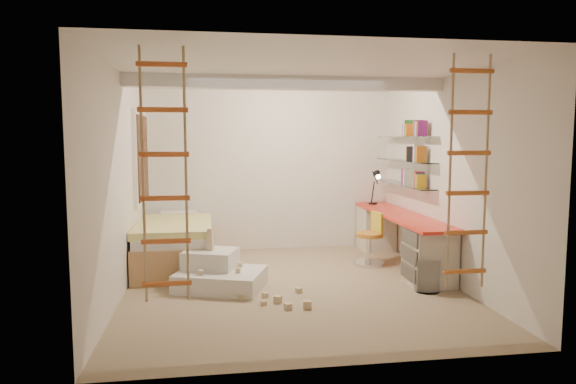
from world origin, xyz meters
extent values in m
plane|color=#998663|center=(0.00, 0.00, 0.00)|extent=(4.50, 4.50, 0.00)
cube|color=white|center=(0.00, 0.30, 2.52)|extent=(4.00, 0.18, 0.16)
cube|color=white|center=(-1.97, 1.50, 1.55)|extent=(0.06, 1.15, 1.35)
cube|color=#4C2D1E|center=(-1.93, 1.50, 1.55)|extent=(0.02, 1.00, 1.20)
cylinder|color=white|center=(1.58, -0.42, 0.19)|extent=(0.30, 0.30, 0.38)
cube|color=red|center=(1.72, 0.83, 0.73)|extent=(0.55, 2.80, 0.04)
cube|color=beige|center=(1.72, 1.93, 0.35)|extent=(0.52, 0.55, 0.71)
cube|color=beige|center=(1.72, -0.17, 0.35)|extent=(0.52, 0.55, 0.71)
cube|color=#4C4742|center=(1.45, -0.17, 0.61)|extent=(0.02, 0.50, 0.18)
cube|color=#4C4742|center=(1.45, -0.17, 0.39)|extent=(0.02, 0.50, 0.18)
cube|color=#4C4742|center=(1.45, -0.17, 0.17)|extent=(0.02, 0.50, 0.18)
cube|color=white|center=(1.87, 1.13, 1.15)|extent=(0.25, 1.80, 0.01)
cube|color=white|center=(1.87, 1.13, 1.50)|extent=(0.25, 1.80, 0.01)
cube|color=white|center=(1.87, 1.13, 1.85)|extent=(0.25, 1.80, 0.01)
cube|color=#AD7F51|center=(-1.48, 1.23, 0.23)|extent=(1.00, 2.00, 0.45)
cube|color=white|center=(-1.48, 1.23, 0.51)|extent=(0.95, 1.95, 0.12)
cube|color=yellow|center=(-1.48, 1.08, 0.62)|extent=(1.02, 1.60, 0.10)
cube|color=white|center=(-1.48, 2.03, 0.63)|extent=(0.55, 0.35, 0.12)
cylinder|color=black|center=(1.67, 1.98, 0.76)|extent=(0.14, 0.14, 0.02)
cylinder|color=black|center=(1.67, 1.98, 0.95)|extent=(0.02, 0.15, 0.36)
cylinder|color=black|center=(1.67, 1.88, 1.20)|extent=(0.02, 0.27, 0.20)
cone|color=black|center=(1.67, 1.76, 1.25)|extent=(0.12, 0.14, 0.15)
cylinder|color=#FFEABF|center=(1.67, 1.72, 1.22)|extent=(0.08, 0.04, 0.08)
cylinder|color=orange|center=(1.28, 0.91, 0.45)|extent=(0.47, 0.47, 0.06)
cube|color=gold|center=(1.40, 0.95, 0.63)|extent=(0.10, 0.31, 0.28)
cylinder|color=silver|center=(1.28, 0.91, 0.25)|extent=(0.06, 0.06, 0.40)
cylinder|color=silver|center=(1.28, 0.91, 0.02)|extent=(0.53, 0.53, 0.05)
cube|color=silver|center=(-0.87, 0.07, 0.11)|extent=(1.21, 1.07, 0.22)
cube|color=silver|center=(-0.99, 0.23, 0.34)|extent=(0.75, 0.68, 0.22)
cube|color=#CCB284|center=(-0.99, 0.23, 0.49)|extent=(0.10, 0.10, 0.08)
cube|color=#CCB284|center=(-0.99, 0.23, 0.56)|extent=(0.09, 0.09, 0.07)
cube|color=#CCB284|center=(-0.99, 0.23, 0.66)|extent=(0.08, 0.08, 0.12)
cube|color=#CCB284|center=(-0.67, -0.07, 0.25)|extent=(0.06, 0.06, 0.06)
cube|color=#CCB284|center=(-0.63, 0.19, 0.25)|extent=(0.06, 0.06, 0.06)
cube|color=#CCB284|center=(-1.11, -0.11, 0.25)|extent=(0.06, 0.06, 0.06)
cube|color=#CCB284|center=(-0.37, -0.37, 0.04)|extent=(0.07, 0.07, 0.07)
cube|color=#CCB284|center=(0.04, -0.83, 0.04)|extent=(0.07, 0.07, 0.07)
cube|color=#CCB284|center=(-0.59, -0.30, 0.04)|extent=(0.07, 0.07, 0.07)
cube|color=#CCB284|center=(-0.17, -0.83, 0.04)|extent=(0.07, 0.07, 0.07)
cube|color=#CCB284|center=(0.04, -0.26, 0.04)|extent=(0.07, 0.07, 0.07)
cube|color=#CCB284|center=(-0.25, -0.59, 0.04)|extent=(0.07, 0.07, 0.07)
cube|color=#CCB284|center=(-0.42, -0.66, 0.04)|extent=(0.07, 0.07, 0.07)
cube|color=#CCB284|center=(-0.66, -0.43, 0.04)|extent=(0.07, 0.07, 0.07)
cube|color=yellow|center=(1.87, 1.13, 1.27)|extent=(0.14, 0.58, 0.22)
cube|color=#194CA5|center=(1.87, 1.13, 1.62)|extent=(0.14, 0.46, 0.22)
cube|color=red|center=(1.87, 1.13, 1.97)|extent=(0.14, 0.64, 0.22)
camera|label=1|loc=(-0.97, -6.11, 1.83)|focal=32.00mm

